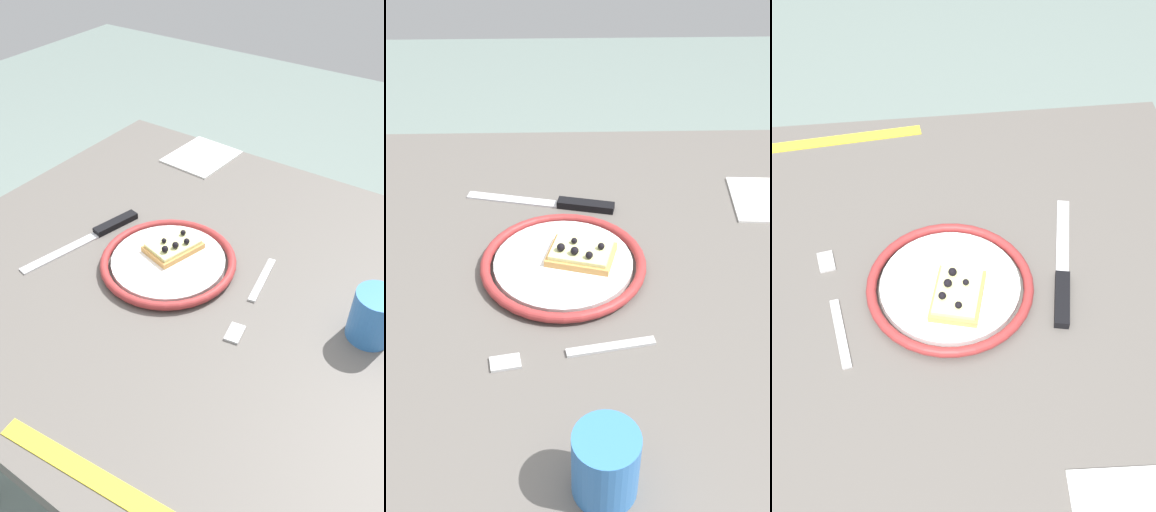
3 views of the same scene
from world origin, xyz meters
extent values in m
plane|color=slate|center=(0.00, 0.00, 0.00)|extent=(6.00, 6.00, 0.00)
cube|color=#5B5651|center=(0.00, 0.00, 0.69)|extent=(0.93, 0.82, 0.03)
cylinder|color=#4C4742|center=(0.41, -0.35, 0.34)|extent=(0.05, 0.05, 0.67)
cylinder|color=white|center=(0.06, 0.02, 0.71)|extent=(0.19, 0.19, 0.01)
torus|color=maroon|center=(0.06, 0.02, 0.71)|extent=(0.23, 0.23, 0.01)
cube|color=tan|center=(0.07, -0.01, 0.72)|extent=(0.09, 0.10, 0.01)
cube|color=beige|center=(0.07, -0.01, 0.73)|extent=(0.08, 0.09, 0.01)
sphere|color=black|center=(0.06, -0.04, 0.74)|extent=(0.01, 0.01, 0.01)
sphere|color=black|center=(0.06, 0.02, 0.74)|extent=(0.01, 0.01, 0.01)
sphere|color=black|center=(0.04, -0.02, 0.74)|extent=(0.01, 0.01, 0.01)
sphere|color=black|center=(0.05, 0.00, 0.74)|extent=(0.01, 0.01, 0.01)
sphere|color=black|center=(0.08, 0.00, 0.74)|extent=(0.01, 0.01, 0.01)
cube|color=silver|center=(0.23, 0.10, 0.71)|extent=(0.05, 0.15, 0.00)
cube|color=black|center=(0.21, -0.02, 0.71)|extent=(0.04, 0.09, 0.01)
cube|color=silver|center=(-0.09, -0.04, 0.71)|extent=(0.03, 0.11, 0.00)
cube|color=silver|center=(-0.11, 0.09, 0.71)|extent=(0.03, 0.04, 0.00)
cylinder|color=#3372BF|center=(-0.28, -0.02, 0.74)|extent=(0.06, 0.06, 0.08)
cube|color=yellow|center=(-0.13, 0.36, 0.70)|extent=(0.33, 0.05, 0.00)
cube|color=white|center=(0.22, -0.33, 0.71)|extent=(0.14, 0.16, 0.00)
camera|label=1|loc=(-0.34, 0.53, 1.26)|focal=35.26mm
camera|label=2|loc=(-0.60, 0.01, 1.26)|focal=43.18mm
camera|label=3|loc=(0.02, -0.53, 1.41)|focal=45.21mm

